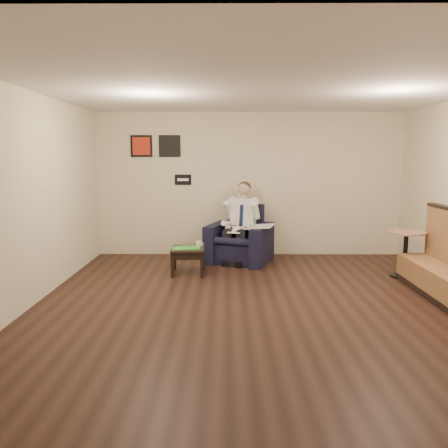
{
  "coord_description": "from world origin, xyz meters",
  "views": [
    {
      "loc": [
        -0.44,
        -5.61,
        1.95
      ],
      "look_at": [
        -0.48,
        1.2,
        0.89
      ],
      "focal_mm": 35.0,
      "sensor_mm": 36.0,
      "label": 1
    }
  ],
  "objects_px": {
    "armchair": "(240,234)",
    "smartphone": "(191,246)",
    "seated_man": "(237,225)",
    "cafe_table": "(405,254)",
    "side_table": "(188,261)",
    "green_folder": "(186,248)",
    "coffee_mug": "(199,244)"
  },
  "relations": [
    {
      "from": "coffee_mug",
      "to": "armchair",
      "type": "bearing_deg",
      "value": 47.1
    },
    {
      "from": "side_table",
      "to": "armchair",
      "type": "bearing_deg",
      "value": 45.12
    },
    {
      "from": "armchair",
      "to": "green_folder",
      "type": "relative_size",
      "value": 2.42
    },
    {
      "from": "armchair",
      "to": "smartphone",
      "type": "height_order",
      "value": "armchair"
    },
    {
      "from": "seated_man",
      "to": "cafe_table",
      "type": "height_order",
      "value": "seated_man"
    },
    {
      "from": "armchair",
      "to": "green_folder",
      "type": "bearing_deg",
      "value": -115.62
    },
    {
      "from": "armchair",
      "to": "side_table",
      "type": "distance_m",
      "value": 1.3
    },
    {
      "from": "seated_man",
      "to": "side_table",
      "type": "distance_m",
      "value": 1.24
    },
    {
      "from": "armchair",
      "to": "smartphone",
      "type": "relative_size",
      "value": 7.77
    },
    {
      "from": "green_folder",
      "to": "coffee_mug",
      "type": "height_order",
      "value": "coffee_mug"
    },
    {
      "from": "coffee_mug",
      "to": "cafe_table",
      "type": "bearing_deg",
      "value": -4.71
    },
    {
      "from": "green_folder",
      "to": "side_table",
      "type": "bearing_deg",
      "value": 35.22
    },
    {
      "from": "cafe_table",
      "to": "side_table",
      "type": "bearing_deg",
      "value": 177.49
    },
    {
      "from": "armchair",
      "to": "green_folder",
      "type": "height_order",
      "value": "armchair"
    },
    {
      "from": "armchair",
      "to": "coffee_mug",
      "type": "relative_size",
      "value": 11.45
    },
    {
      "from": "green_folder",
      "to": "coffee_mug",
      "type": "bearing_deg",
      "value": 35.22
    },
    {
      "from": "side_table",
      "to": "green_folder",
      "type": "height_order",
      "value": "green_folder"
    },
    {
      "from": "seated_man",
      "to": "cafe_table",
      "type": "bearing_deg",
      "value": 0.7
    },
    {
      "from": "green_folder",
      "to": "cafe_table",
      "type": "relative_size",
      "value": 0.59
    },
    {
      "from": "seated_man",
      "to": "smartphone",
      "type": "xyz_separation_m",
      "value": [
        -0.8,
        -0.61,
        -0.26
      ]
    },
    {
      "from": "armchair",
      "to": "cafe_table",
      "type": "height_order",
      "value": "armchair"
    },
    {
      "from": "seated_man",
      "to": "smartphone",
      "type": "distance_m",
      "value": 1.04
    },
    {
      "from": "side_table",
      "to": "smartphone",
      "type": "height_order",
      "value": "smartphone"
    },
    {
      "from": "smartphone",
      "to": "cafe_table",
      "type": "relative_size",
      "value": 0.18
    },
    {
      "from": "smartphone",
      "to": "cafe_table",
      "type": "height_order",
      "value": "cafe_table"
    },
    {
      "from": "armchair",
      "to": "coffee_mug",
      "type": "xyz_separation_m",
      "value": [
        -0.72,
        -0.77,
        -0.03
      ]
    },
    {
      "from": "armchair",
      "to": "smartphone",
      "type": "xyz_separation_m",
      "value": [
        -0.85,
        -0.74,
        -0.07
      ]
    },
    {
      "from": "armchair",
      "to": "smartphone",
      "type": "distance_m",
      "value": 1.13
    },
    {
      "from": "armchair",
      "to": "smartphone",
      "type": "bearing_deg",
      "value": -119.44
    },
    {
      "from": "armchair",
      "to": "coffee_mug",
      "type": "bearing_deg",
      "value": -113.37
    },
    {
      "from": "side_table",
      "to": "seated_man",
      "type": "bearing_deg",
      "value": 42.22
    },
    {
      "from": "seated_man",
      "to": "side_table",
      "type": "relative_size",
      "value": 2.62
    }
  ]
}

